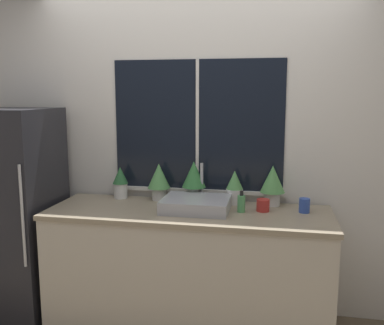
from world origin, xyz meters
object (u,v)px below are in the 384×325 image
at_px(sink, 196,204).
at_px(potted_plant_far_left, 120,182).
at_px(soap_bottle, 241,203).
at_px(potted_plant_left, 159,179).
at_px(potted_plant_center, 194,178).
at_px(mug_red, 263,205).
at_px(mug_blue, 304,205).
at_px(refrigerator, 14,213).
at_px(potted_plant_right, 235,187).
at_px(potted_plant_far_right, 273,182).

distance_m(sink, potted_plant_far_left, 0.71).
height_order(sink, soap_bottle, sink).
height_order(potted_plant_left, potted_plant_center, potted_plant_center).
relative_size(potted_plant_center, mug_red, 3.43).
height_order(mug_blue, mug_red, mug_blue).
height_order(potted_plant_left, mug_blue, potted_plant_left).
xyz_separation_m(refrigerator, soap_bottle, (1.76, 0.06, 0.15)).
bearing_deg(potted_plant_right, potted_plant_left, 180.00).
bearing_deg(potted_plant_center, potted_plant_left, 180.00).
bearing_deg(potted_plant_center, mug_red, -17.90).
height_order(potted_plant_left, potted_plant_right, potted_plant_left).
relative_size(potted_plant_far_left, potted_plant_center, 0.80).
bearing_deg(refrigerator, potted_plant_far_left, 19.79).
bearing_deg(sink, refrigerator, -178.38).
xyz_separation_m(soap_bottle, mug_red, (0.15, 0.05, -0.02)).
xyz_separation_m(potted_plant_left, potted_plant_center, (0.28, -0.00, 0.02)).
bearing_deg(potted_plant_far_left, potted_plant_center, -0.00).
relative_size(sink, soap_bottle, 3.09).
distance_m(refrigerator, potted_plant_far_left, 0.85).
bearing_deg(potted_plant_far_left, sink, -19.80).
relative_size(sink, potted_plant_left, 1.64).
height_order(refrigerator, soap_bottle, refrigerator).
height_order(potted_plant_far_right, mug_red, potted_plant_far_right).
xyz_separation_m(potted_plant_center, soap_bottle, (0.38, -0.22, -0.13)).
relative_size(sink, potted_plant_far_right, 1.57).
bearing_deg(potted_plant_center, refrigerator, -168.52).
height_order(refrigerator, mug_red, refrigerator).
distance_m(sink, potted_plant_left, 0.44).
xyz_separation_m(refrigerator, potted_plant_far_right, (1.97, 0.28, 0.27)).
bearing_deg(mug_red, potted_plant_center, 162.10).
distance_m(soap_bottle, mug_blue, 0.44).
relative_size(potted_plant_right, soap_bottle, 1.66).
distance_m(potted_plant_center, mug_blue, 0.85).
height_order(potted_plant_center, mug_blue, potted_plant_center).
bearing_deg(mug_blue, potted_plant_right, 163.49).
bearing_deg(mug_red, potted_plant_left, 168.01).
bearing_deg(potted_plant_far_right, mug_red, -109.48).
bearing_deg(soap_bottle, potted_plant_left, 161.36).
bearing_deg(potted_plant_far_right, refrigerator, -171.94).
bearing_deg(potted_plant_left, sink, -34.79).
distance_m(refrigerator, potted_plant_right, 1.72).
bearing_deg(mug_red, potted_plant_far_left, 171.33).
bearing_deg(soap_bottle, refrigerator, -178.20).
height_order(sink, potted_plant_left, sink).
xyz_separation_m(mug_blue, mug_red, (-0.29, -0.02, -0.01)).
relative_size(refrigerator, potted_plant_right, 6.35).
distance_m(refrigerator, sink, 1.44).
distance_m(potted_plant_left, mug_red, 0.84).
relative_size(refrigerator, mug_red, 17.50).
distance_m(refrigerator, mug_blue, 2.20).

